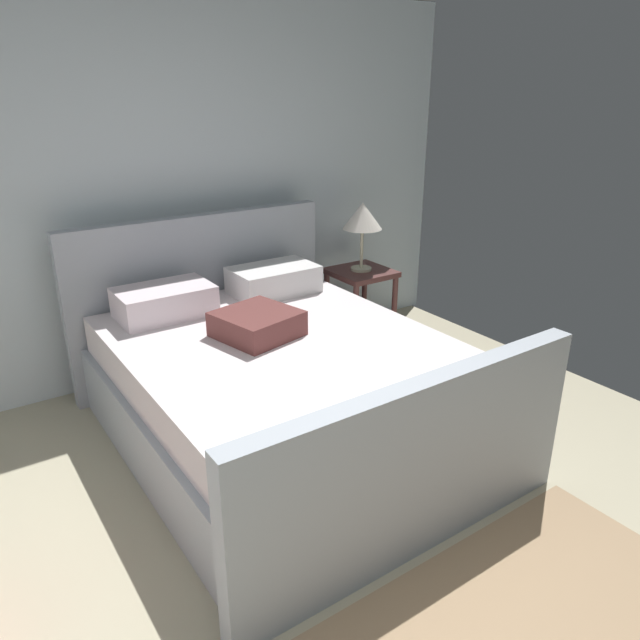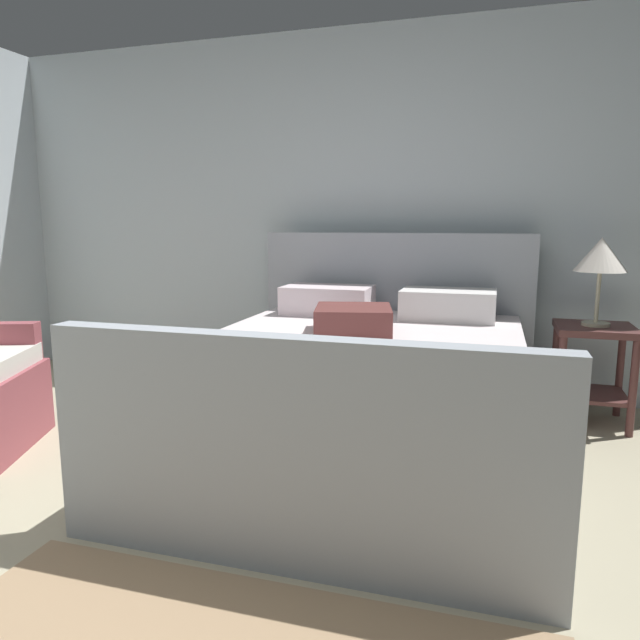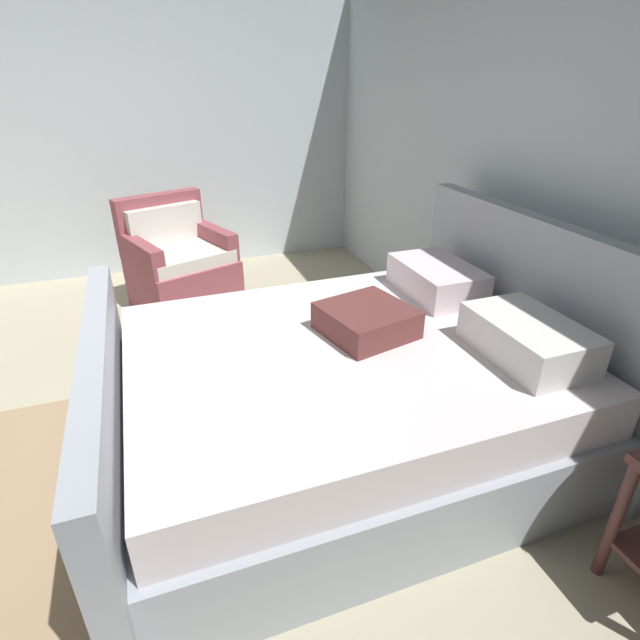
% 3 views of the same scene
% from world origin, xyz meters
% --- Properties ---
extents(ground_plane, '(5.24, 5.54, 0.02)m').
position_xyz_m(ground_plane, '(0.00, 0.00, -0.01)').
color(ground_plane, '#B1A88A').
extents(wall_back, '(5.36, 0.12, 2.53)m').
position_xyz_m(wall_back, '(0.00, 2.83, 1.27)').
color(wall_back, silver).
rests_on(wall_back, ground).
extents(bed, '(1.83, 2.26, 1.14)m').
position_xyz_m(bed, '(0.47, 1.54, 0.35)').
color(bed, '#9DA4AD').
rests_on(bed, ground).
extents(nightstand_right, '(0.44, 0.44, 0.60)m').
position_xyz_m(nightstand_right, '(1.70, 2.38, 0.40)').
color(nightstand_right, '#552E2C').
rests_on(nightstand_right, ground).
extents(table_lamp_right, '(0.30, 0.30, 0.52)m').
position_xyz_m(table_lamp_right, '(1.70, 2.38, 1.01)').
color(table_lamp_right, '#B7B293').
rests_on(table_lamp_right, nightstand_right).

